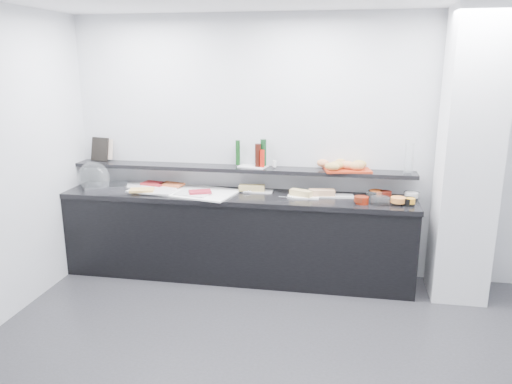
% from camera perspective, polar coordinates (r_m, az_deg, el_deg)
% --- Properties ---
extents(ground, '(5.00, 5.00, 0.00)m').
position_cam_1_polar(ground, '(3.86, 2.98, -20.46)').
color(ground, '#2D2D30').
rests_on(ground, ground).
extents(back_wall, '(5.00, 0.02, 2.70)m').
position_cam_1_polar(back_wall, '(5.22, 5.96, 5.01)').
color(back_wall, silver).
rests_on(back_wall, ground).
extents(column, '(0.50, 0.50, 2.70)m').
position_cam_1_polar(column, '(4.99, 23.10, 3.46)').
color(column, white).
rests_on(column, ground).
extents(buffet_cabinet, '(3.60, 0.60, 0.85)m').
position_cam_1_polar(buffet_cabinet, '(5.27, -2.21, -5.26)').
color(buffet_cabinet, black).
rests_on(buffet_cabinet, ground).
extents(counter_top, '(3.62, 0.62, 0.05)m').
position_cam_1_polar(counter_top, '(5.13, -2.26, -0.53)').
color(counter_top, black).
rests_on(counter_top, buffet_cabinet).
extents(wall_shelf, '(3.60, 0.25, 0.04)m').
position_cam_1_polar(wall_shelf, '(5.24, -1.88, 2.66)').
color(wall_shelf, black).
rests_on(wall_shelf, back_wall).
extents(cloche_base, '(0.50, 0.42, 0.04)m').
position_cam_1_polar(cloche_base, '(5.61, -16.66, 0.65)').
color(cloche_base, silver).
rests_on(cloche_base, counter_top).
extents(cloche_dome, '(0.45, 0.36, 0.34)m').
position_cam_1_polar(cloche_dome, '(5.59, -18.02, 1.61)').
color(cloche_dome, white).
rests_on(cloche_dome, cloche_base).
extents(linen_runner, '(1.19, 0.75, 0.01)m').
position_cam_1_polar(linen_runner, '(5.28, -8.21, 0.14)').
color(linen_runner, white).
rests_on(linen_runner, counter_top).
extents(platter_meat_a, '(0.39, 0.32, 0.01)m').
position_cam_1_polar(platter_meat_a, '(5.56, -13.27, 0.78)').
color(platter_meat_a, white).
rests_on(platter_meat_a, linen_runner).
extents(food_meat_a, '(0.28, 0.21, 0.02)m').
position_cam_1_polar(food_meat_a, '(5.51, -11.58, 0.96)').
color(food_meat_a, maroon).
rests_on(food_meat_a, platter_meat_a).
extents(platter_salmon, '(0.27, 0.19, 0.01)m').
position_cam_1_polar(platter_salmon, '(5.43, -10.13, 0.63)').
color(platter_salmon, white).
rests_on(platter_salmon, linen_runner).
extents(food_salmon, '(0.27, 0.21, 0.02)m').
position_cam_1_polar(food_salmon, '(5.44, -9.59, 0.87)').
color(food_salmon, '#D3592B').
rests_on(food_salmon, platter_salmon).
extents(platter_cheese, '(0.33, 0.23, 0.01)m').
position_cam_1_polar(platter_cheese, '(5.23, -11.16, 0.04)').
color(platter_cheese, white).
rests_on(platter_cheese, linen_runner).
extents(food_cheese, '(0.27, 0.22, 0.02)m').
position_cam_1_polar(food_cheese, '(5.26, -12.92, 0.22)').
color(food_cheese, '#EAB65B').
rests_on(food_cheese, platter_cheese).
extents(platter_meat_b, '(0.37, 0.28, 0.01)m').
position_cam_1_polar(platter_meat_b, '(5.10, -7.22, -0.18)').
color(platter_meat_b, white).
rests_on(platter_meat_b, linen_runner).
extents(food_meat_b, '(0.26, 0.21, 0.02)m').
position_cam_1_polar(food_meat_b, '(5.09, -6.42, 0.02)').
color(food_meat_b, maroon).
rests_on(food_meat_b, platter_meat_b).
extents(sandwich_plate_left, '(0.31, 0.14, 0.01)m').
position_cam_1_polar(sandwich_plate_left, '(5.21, 0.25, 0.09)').
color(sandwich_plate_left, white).
rests_on(sandwich_plate_left, counter_top).
extents(sandwich_food_left, '(0.27, 0.13, 0.06)m').
position_cam_1_polar(sandwich_food_left, '(5.20, -0.48, 0.49)').
color(sandwich_food_left, tan).
rests_on(sandwich_food_left, sandwich_plate_left).
extents(tongs_left, '(0.15, 0.07, 0.01)m').
position_cam_1_polar(tongs_left, '(5.16, -0.55, 0.08)').
color(tongs_left, silver).
rests_on(tongs_left, sandwich_plate_left).
extents(sandwich_plate_mid, '(0.32, 0.15, 0.01)m').
position_cam_1_polar(sandwich_plate_mid, '(5.01, 5.40, -0.57)').
color(sandwich_plate_mid, white).
rests_on(sandwich_plate_mid, counter_top).
extents(sandwich_food_mid, '(0.24, 0.16, 0.06)m').
position_cam_1_polar(sandwich_food_mid, '(5.02, 5.18, -0.10)').
color(sandwich_food_mid, tan).
rests_on(sandwich_food_mid, sandwich_plate_mid).
extents(tongs_mid, '(0.16, 0.03, 0.01)m').
position_cam_1_polar(tongs_mid, '(4.95, 3.51, -0.59)').
color(tongs_mid, silver).
rests_on(tongs_mid, sandwich_plate_mid).
extents(sandwich_plate_right, '(0.37, 0.18, 0.01)m').
position_cam_1_polar(sandwich_plate_right, '(5.09, 9.11, -0.44)').
color(sandwich_plate_right, silver).
rests_on(sandwich_plate_right, counter_top).
extents(sandwich_food_right, '(0.27, 0.14, 0.06)m').
position_cam_1_polar(sandwich_food_right, '(5.06, 7.53, -0.05)').
color(sandwich_food_right, tan).
rests_on(sandwich_food_right, sandwich_plate_right).
extents(tongs_right, '(0.15, 0.06, 0.01)m').
position_cam_1_polar(tongs_right, '(5.07, 8.29, -0.36)').
color(tongs_right, silver).
rests_on(tongs_right, sandwich_plate_right).
extents(bowl_glass_fruit, '(0.21, 0.21, 0.07)m').
position_cam_1_polar(bowl_glass_fruit, '(5.08, 13.36, -0.39)').
color(bowl_glass_fruit, white).
rests_on(bowl_glass_fruit, counter_top).
extents(fill_glass_fruit, '(0.17, 0.17, 0.05)m').
position_cam_1_polar(fill_glass_fruit, '(5.14, 13.62, -0.09)').
color(fill_glass_fruit, '#CD511C').
rests_on(fill_glass_fruit, bowl_glass_fruit).
extents(bowl_black_jam, '(0.16, 0.16, 0.07)m').
position_cam_1_polar(bowl_black_jam, '(5.13, 13.42, -0.23)').
color(bowl_black_jam, black).
rests_on(bowl_black_jam, counter_top).
extents(fill_black_jam, '(0.15, 0.15, 0.05)m').
position_cam_1_polar(fill_black_jam, '(5.13, 14.60, -0.18)').
color(fill_black_jam, '#57150C').
rests_on(fill_black_jam, bowl_black_jam).
extents(bowl_glass_cream, '(0.19, 0.19, 0.07)m').
position_cam_1_polar(bowl_glass_cream, '(5.17, 17.35, -0.39)').
color(bowl_glass_cream, white).
rests_on(bowl_glass_cream, counter_top).
extents(fill_glass_cream, '(0.15, 0.15, 0.05)m').
position_cam_1_polar(fill_glass_cream, '(5.15, 17.36, -0.32)').
color(fill_glass_cream, white).
rests_on(fill_glass_cream, bowl_glass_cream).
extents(bowl_red_jam, '(0.15, 0.15, 0.07)m').
position_cam_1_polar(bowl_red_jam, '(4.88, 12.04, -0.93)').
color(bowl_red_jam, maroon).
rests_on(bowl_red_jam, counter_top).
extents(fill_red_jam, '(0.15, 0.15, 0.05)m').
position_cam_1_polar(fill_red_jam, '(4.87, 11.83, -0.80)').
color(fill_red_jam, '#601D0D').
rests_on(fill_red_jam, bowl_red_jam).
extents(bowl_glass_salmon, '(0.19, 0.19, 0.07)m').
position_cam_1_polar(bowl_glass_salmon, '(4.90, 14.01, -0.98)').
color(bowl_glass_salmon, silver).
rests_on(bowl_glass_salmon, counter_top).
extents(fill_glass_salmon, '(0.16, 0.16, 0.05)m').
position_cam_1_polar(fill_glass_salmon, '(4.93, 15.95, -0.87)').
color(fill_glass_salmon, orange).
rests_on(fill_glass_salmon, bowl_glass_salmon).
extents(bowl_black_fruit, '(0.14, 0.14, 0.07)m').
position_cam_1_polar(bowl_black_fruit, '(4.95, 17.01, -1.04)').
color(bowl_black_fruit, black).
rests_on(bowl_black_fruit, counter_top).
extents(fill_black_fruit, '(0.11, 0.11, 0.05)m').
position_cam_1_polar(fill_black_fruit, '(4.93, 17.23, -0.97)').
color(fill_black_fruit, orange).
rests_on(fill_black_fruit, bowl_black_fruit).
extents(framed_print, '(0.23, 0.12, 0.26)m').
position_cam_1_polar(framed_print, '(5.81, -17.42, 4.69)').
color(framed_print, black).
rests_on(framed_print, wall_shelf).
extents(print_art, '(0.17, 0.06, 0.22)m').
position_cam_1_polar(print_art, '(5.78, -16.78, 4.70)').
color(print_art, beige).
rests_on(print_art, framed_print).
extents(condiment_tray, '(0.32, 0.24, 0.01)m').
position_cam_1_polar(condiment_tray, '(5.23, -0.35, 2.94)').
color(condiment_tray, white).
rests_on(condiment_tray, wall_shelf).
extents(bottle_green_a, '(0.06, 0.06, 0.26)m').
position_cam_1_polar(bottle_green_a, '(5.27, -2.09, 4.53)').
color(bottle_green_a, '#103D14').
rests_on(bottle_green_a, condiment_tray).
extents(bottle_brown, '(0.07, 0.07, 0.24)m').
position_cam_1_polar(bottle_brown, '(5.17, 0.22, 4.22)').
color(bottle_brown, '#330F09').
rests_on(bottle_brown, condiment_tray).
extents(bottle_green_b, '(0.07, 0.07, 0.28)m').
position_cam_1_polar(bottle_green_b, '(5.21, 0.84, 4.53)').
color(bottle_green_b, '#0F3919').
rests_on(bottle_green_b, condiment_tray).
extents(bottle_hot, '(0.06, 0.06, 0.18)m').
position_cam_1_polar(bottle_hot, '(5.15, 0.72, 3.84)').
color(bottle_hot, red).
rests_on(bottle_hot, condiment_tray).
extents(shaker_salt, '(0.04, 0.04, 0.07)m').
position_cam_1_polar(shaker_salt, '(5.17, 2.16, 3.25)').
color(shaker_salt, white).
rests_on(shaker_salt, condiment_tray).
extents(shaker_pepper, '(0.04, 0.04, 0.07)m').
position_cam_1_polar(shaker_pepper, '(5.18, 2.11, 3.29)').
color(shaker_pepper, white).
rests_on(shaker_pepper, condiment_tray).
extents(bread_tray, '(0.51, 0.40, 0.02)m').
position_cam_1_polar(bread_tray, '(5.15, 10.36, 2.56)').
color(bread_tray, '#B52F13').
rests_on(bread_tray, wall_shelf).
extents(bread_roll_nw, '(0.14, 0.11, 0.08)m').
position_cam_1_polar(bread_roll_nw, '(5.17, 7.65, 3.29)').
color(bread_roll_nw, '#D88552').
rests_on(bread_roll_nw, bread_tray).
extents(bread_roll_n, '(0.14, 0.11, 0.08)m').
position_cam_1_polar(bread_roll_n, '(5.22, 9.63, 3.33)').
color(bread_roll_n, tan).
rests_on(bread_roll_n, bread_tray).
extents(bread_roll_ne, '(0.17, 0.12, 0.08)m').
position_cam_1_polar(bread_roll_ne, '(5.18, 11.69, 3.13)').
color(bread_roll_ne, '#B99546').
rests_on(bread_roll_ne, bread_tray).
extents(bread_roll_sw, '(0.18, 0.14, 0.08)m').
position_cam_1_polar(bread_roll_sw, '(5.01, 8.71, 2.90)').
color(bread_roll_sw, '#B48D44').
rests_on(bread_roll_sw, bread_tray).
extents(bread_roll_s, '(0.13, 0.10, 0.08)m').
position_cam_1_polar(bread_roll_s, '(5.08, 11.65, 2.92)').
color(bread_roll_s, '#B88446').
rests_on(bread_roll_s, bread_tray).
extents(bread_roll_se, '(0.14, 0.10, 0.08)m').
position_cam_1_polar(bread_roll_se, '(5.08, 11.29, 2.93)').
color(bread_roll_se, tan).
rests_on(bread_roll_se, bread_tray).
extents(bread_roll_midw, '(0.17, 0.14, 0.08)m').
position_cam_1_polar(bread_roll_midw, '(5.08, 9.18, 3.04)').
color(bread_roll_midw, '#AD8F42').
rests_on(bread_roll_midw, bread_tray).
extents(bread_roll_mide, '(0.17, 0.13, 0.08)m').
position_cam_1_polar(bread_roll_mide, '(5.12, 10.42, 3.07)').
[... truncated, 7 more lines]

